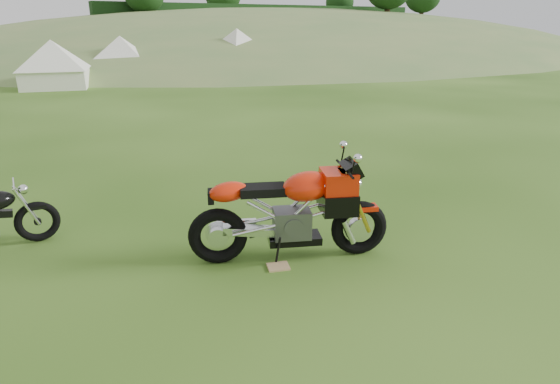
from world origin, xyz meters
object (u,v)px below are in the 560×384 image
tent_left (53,61)px  sport_motorcycle (290,205)px  tent_right (237,50)px  caravan (284,52)px  tent_mid (121,55)px  plywood_board (278,267)px

tent_left → sport_motorcycle: bearing=-74.1°
sport_motorcycle → tent_right: bearing=88.6°
caravan → tent_mid: bearing=157.4°
tent_right → caravan: size_ratio=0.71×
sport_motorcycle → caravan: bearing=81.8°
tent_right → tent_left: bearing=172.1°
tent_left → caravan: tent_left is taller
sport_motorcycle → tent_left: bearing=114.3°
sport_motorcycle → tent_left: tent_left is taller
tent_left → tent_right: tent_right is taller
tent_mid → caravan: bearing=23.8°
tent_left → tent_mid: bearing=51.0°
caravan → sport_motorcycle: bearing=-143.7°
tent_right → caravan: bearing=1.5°
sport_motorcycle → tent_right: size_ratio=0.80×
plywood_board → tent_mid: 21.39m
sport_motorcycle → tent_mid: tent_mid is taller
tent_left → tent_mid: 4.29m
sport_motorcycle → tent_right: tent_right is taller
sport_motorcycle → tent_left: (-0.11, 18.42, 0.42)m
plywood_board → tent_mid: size_ratio=0.10×
plywood_board → tent_left: bearing=89.6°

